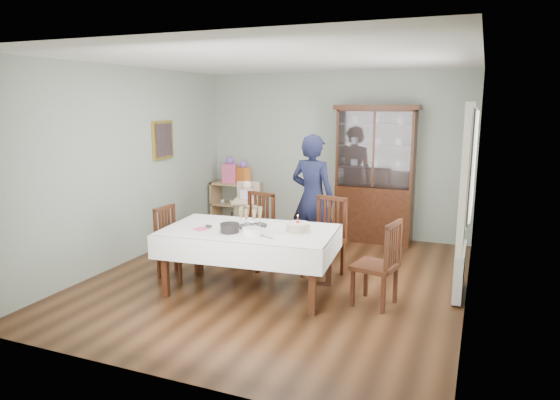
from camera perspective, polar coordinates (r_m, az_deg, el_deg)
The scene contains 25 objects.
floor at distance 6.44m, azimuth -0.29°, elevation -9.02°, with size 5.00×5.00×0.00m, color #593319.
room_shell at distance 6.56m, azimuth 1.48°, elevation 6.63°, with size 5.00×5.00×5.00m.
dining_table at distance 5.95m, azimuth -3.50°, elevation -6.85°, with size 2.10×1.33×0.76m.
china_cabinet at distance 8.08m, azimuth 10.83°, elevation 3.14°, with size 1.30×0.48×2.18m.
sideboard at distance 9.04m, azimuth -5.03°, elevation -0.51°, with size 0.90×0.38×0.80m.
picture_frame at distance 7.85m, azimuth -13.24°, elevation 6.69°, with size 0.04×0.48×0.58m, color gold.
window at distance 5.93m, azimuth 21.19°, elevation 3.89°, with size 0.04×1.02×1.22m, color white.
curtain_left at distance 5.33m, azimuth 20.31°, elevation 2.12°, with size 0.07×0.30×1.55m, color silver.
curtain_right at distance 6.56m, azimuth 20.73°, elevation 3.67°, with size 0.07×0.30×1.55m, color silver.
radiator at distance 6.20m, azimuth 19.81°, elevation -7.60°, with size 0.10×0.80×0.55m, color white.
chair_far_left at distance 6.86m, azimuth -2.97°, elevation -5.16°, with size 0.51×0.51×1.00m.
chair_far_right at distance 6.49m, azimuth 5.02°, elevation -6.08°, with size 0.55×0.55×1.02m.
chair_end_left at distance 6.58m, azimuth -11.76°, elevation -6.34°, with size 0.44×0.44×0.91m.
chair_end_right at distance 5.67m, azimuth 10.93°, elevation -8.99°, with size 0.51×0.51×0.97m.
woman at distance 6.97m, azimuth 3.74°, elevation 0.18°, with size 0.65×0.43×1.80m, color black.
high_chair at distance 7.60m, azimuth -3.73°, elevation -2.63°, with size 0.58×0.58×1.06m.
champagne_tray at distance 5.93m, azimuth -3.35°, elevation -2.40°, with size 0.39×0.39×0.24m.
birthday_cake at distance 5.67m, azimuth 2.04°, elevation -3.20°, with size 0.31×0.31×0.21m.
plate_stack_dark at distance 5.72m, azimuth -5.77°, elevation -3.19°, with size 0.22×0.22×0.10m, color black.
plate_stack_white at distance 5.55m, azimuth -3.25°, elevation -3.66°, with size 0.21×0.21×0.09m, color white.
napkin_stack at distance 5.88m, azimuth -9.03°, elevation -3.30°, with size 0.13×0.13×0.02m, color #DE5181.
cutlery at distance 6.02m, azimuth -8.46°, elevation -2.98°, with size 0.10×0.15×0.01m, color silver, non-canonical shape.
cake_knife at distance 5.52m, azimuth -1.86°, elevation -4.15°, with size 0.29×0.03×0.01m, color silver.
gift_bag_pink at distance 8.97m, azimuth -5.76°, elevation 3.30°, with size 0.27×0.20×0.46m.
gift_bag_orange at distance 8.85m, azimuth -4.21°, elevation 3.05°, with size 0.26×0.23×0.40m.
Camera 1 is at (2.31, -5.59, 2.22)m, focal length 32.00 mm.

